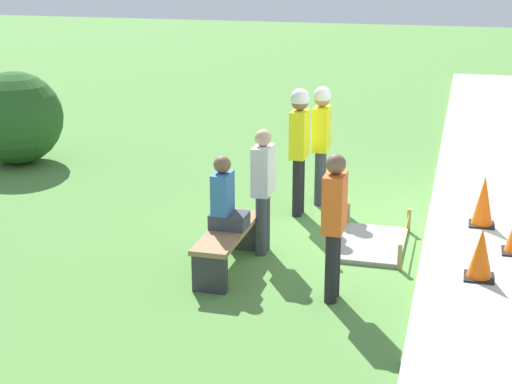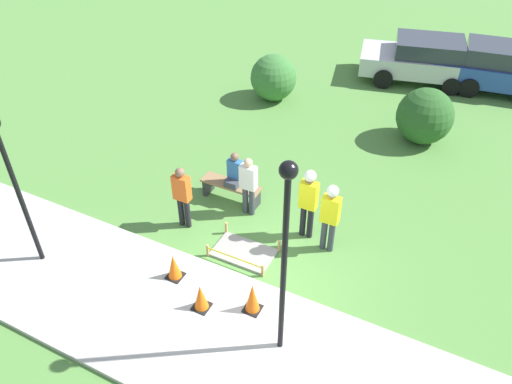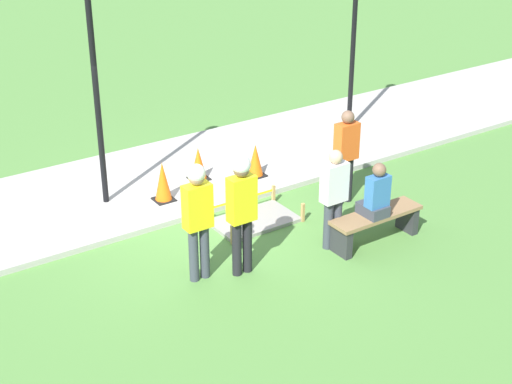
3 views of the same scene
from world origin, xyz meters
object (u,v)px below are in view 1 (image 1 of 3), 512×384
Objects in this scene: traffic_cone_sidewalk_edge at (483,201)px; worker_supervisor at (299,140)px; park_bench at (227,242)px; traffic_cone_near_patch at (481,254)px; bystander_in_gray_shirt at (263,184)px; worker_assistant at (321,134)px; person_seated_on_bench at (225,200)px; bystander_in_orange_shirt at (334,219)px.

worker_supervisor is at bearing 88.19° from traffic_cone_sidewalk_edge.
park_bench is at bearing 125.55° from traffic_cone_sidewalk_edge.
traffic_cone_near_patch is 0.38× the size of bystander_in_gray_shirt.
traffic_cone_sidewalk_edge is 0.45× the size of park_bench.
bystander_in_gray_shirt reaches higher than park_bench.
traffic_cone_near_patch is 0.34× the size of worker_assistant.
worker_supervisor is 1.60m from bystander_in_gray_shirt.
person_seated_on_bench reaches higher than traffic_cone_near_patch.
worker_assistant is at bearing 74.15° from traffic_cone_sidewalk_edge.
worker_supervisor reaches higher than bystander_in_gray_shirt.
traffic_cone_near_patch is at bearing -137.36° from worker_assistant.
worker_supervisor reaches higher than park_bench.
worker_assistant reaches higher than bystander_in_gray_shirt.
park_bench is 2.39m from worker_supervisor.
park_bench is 0.84× the size of worker_supervisor.
bystander_in_orange_shirt reaches higher than person_seated_on_bench.
park_bench is at bearing 167.76° from worker_assistant.
worker_assistant is (0.68, 2.39, 0.63)m from traffic_cone_sidewalk_edge.
traffic_cone_near_patch is 0.87× the size of traffic_cone_sidewalk_edge.
traffic_cone_sidewalk_edge is at bearing -1.16° from traffic_cone_near_patch.
bystander_in_orange_shirt is (-0.60, -1.43, 0.09)m from person_seated_on_bench.
bystander_in_gray_shirt is (0.37, 2.69, 0.51)m from traffic_cone_near_patch.
worker_assistant is 1.11× the size of bystander_in_gray_shirt.
traffic_cone_near_patch is 0.37× the size of bystander_in_orange_shirt.
worker_assistant reaches higher than park_bench.
traffic_cone_sidewalk_edge reaches higher than traffic_cone_near_patch.
bystander_in_gray_shirt is at bearing 43.58° from bystander_in_orange_shirt.
person_seated_on_bench is at bearing 67.31° from bystander_in_orange_shirt.
bystander_in_orange_shirt is (-0.78, 1.59, 0.54)m from traffic_cone_near_patch.
traffic_cone_near_patch is 3.05m from person_seated_on_bench.
person_seated_on_bench is 2.21m from worker_supervisor.
traffic_cone_near_patch is 3.30m from worker_supervisor.
park_bench is 0.87× the size of worker_assistant.
worker_assistant is (2.55, 2.35, 0.68)m from traffic_cone_near_patch.
traffic_cone_sidewalk_edge is 2.69m from worker_supervisor.
bystander_in_orange_shirt is (-2.66, 1.62, 0.50)m from traffic_cone_sidewalk_edge.
park_bench is 0.94× the size of bystander_in_orange_shirt.
worker_supervisor is at bearing 52.63° from traffic_cone_near_patch.
traffic_cone_near_patch is 0.39× the size of park_bench.
worker_assistant reaches higher than traffic_cone_sidewalk_edge.
worker_assistant reaches higher than bystander_in_orange_shirt.
person_seated_on_bench is (-2.06, 3.05, 0.41)m from traffic_cone_sidewalk_edge.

